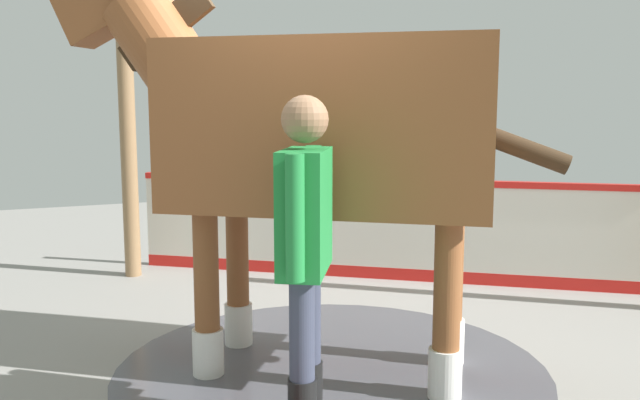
# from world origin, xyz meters

# --- Properties ---
(ground_plane) EXTENTS (16.00, 16.00, 0.02)m
(ground_plane) POSITION_xyz_m (0.00, 0.00, -0.01)
(ground_plane) COLOR gray
(wet_patch) EXTENTS (2.85, 2.85, 0.00)m
(wet_patch) POSITION_xyz_m (0.23, -0.21, 0.00)
(wet_patch) COLOR #4C4C54
(wet_patch) RESTS_ON ground
(barrier_wall) EXTENTS (3.08, 4.15, 1.01)m
(barrier_wall) POSITION_xyz_m (-1.68, 1.20, 0.47)
(barrier_wall) COLOR silver
(barrier_wall) RESTS_ON ground
(roof_post_near) EXTENTS (0.16, 0.16, 2.89)m
(roof_post_near) POSITION_xyz_m (-2.79, -1.09, 1.44)
(roof_post_near) COLOR olive
(roof_post_near) RESTS_ON ground
(horse) EXTENTS (2.23, 2.80, 2.67)m
(horse) POSITION_xyz_m (0.17, -0.30, 1.58)
(horse) COLOR brown
(horse) RESTS_ON ground
(handler) EXTENTS (0.62, 0.45, 1.78)m
(handler) POSITION_xyz_m (1.00, -0.70, 1.04)
(handler) COLOR black
(handler) RESTS_ON ground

